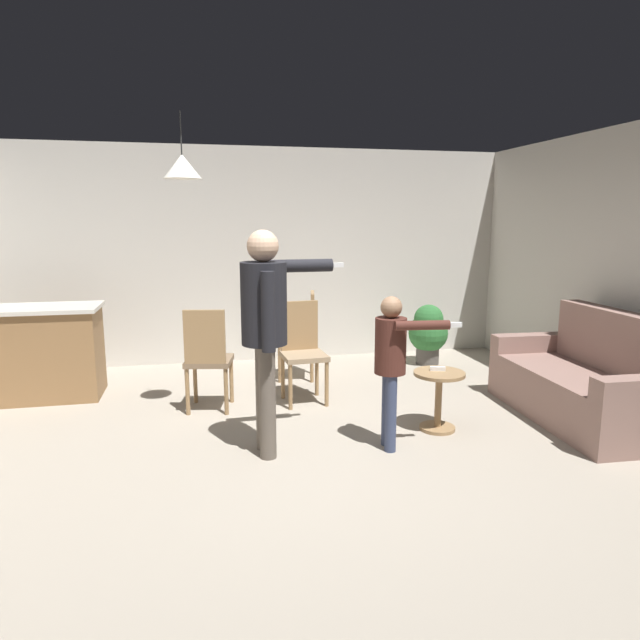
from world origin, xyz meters
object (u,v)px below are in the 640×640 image
spare_remote_on_table (438,369)px  couch_floral (584,384)px  kitchen_counter (37,353)px  potted_plant_corner (428,331)px  person_adult (266,318)px  dining_chair_by_counter (302,332)px  person_child (392,355)px  side_table_by_couch (439,393)px  dining_chair_near_wall (208,356)px  dining_chair_centre_back (302,348)px

spare_remote_on_table → couch_floral: bearing=-2.7°
kitchen_counter → potted_plant_corner: bearing=5.9°
person_adult → dining_chair_by_counter: 2.17m
person_child → couch_floral: bearing=104.4°
potted_plant_corner → kitchen_counter: bearing=-174.1°
side_table_by_couch → spare_remote_on_table: size_ratio=4.00×
person_adult → dining_chair_by_counter: person_adult is taller
side_table_by_couch → person_child: (-0.54, -0.29, 0.44)m
person_child → dining_chair_by_counter: size_ratio=1.23×
couch_floral → dining_chair_by_counter: same height
side_table_by_couch → potted_plant_corner: 2.29m
person_child → dining_chair_near_wall: 1.85m
side_table_by_couch → potted_plant_corner: bearing=69.2°
kitchen_counter → spare_remote_on_table: 3.98m
person_child → spare_remote_on_table: (0.54, 0.33, -0.23)m
dining_chair_centre_back → spare_remote_on_table: dining_chair_centre_back is taller
dining_chair_by_counter → dining_chair_centre_back: same height
potted_plant_corner → dining_chair_by_counter: bearing=-169.7°
person_child → dining_chair_centre_back: size_ratio=1.23×
side_table_by_couch → spare_remote_on_table: (0.00, 0.04, 0.21)m
dining_chair_centre_back → spare_remote_on_table: 1.42m
kitchen_counter → person_adult: bearing=-41.2°
dining_chair_near_wall → potted_plant_corner: (2.75, 1.23, -0.13)m
person_child → person_adult: bearing=-90.0°
kitchen_counter → person_child: bearing=-32.6°
dining_chair_by_counter → potted_plant_corner: dining_chair_by_counter is taller
dining_chair_by_counter → dining_chair_near_wall: bearing=141.7°
dining_chair_centre_back → kitchen_counter: bearing=-17.2°
kitchen_counter → dining_chair_near_wall: size_ratio=1.26×
person_child → side_table_by_couch: bearing=124.8°
couch_floral → person_child: size_ratio=1.50×
person_adult → dining_chair_centre_back: bearing=155.6°
person_adult → dining_chair_by_counter: size_ratio=1.73×
person_child → spare_remote_on_table: bearing=128.0°
kitchen_counter → dining_chair_centre_back: bearing=-13.6°
spare_remote_on_table → dining_chair_by_counter: bearing=115.5°
kitchen_counter → person_adult: size_ratio=0.73×
kitchen_counter → dining_chair_centre_back: size_ratio=1.26×
person_adult → dining_chair_near_wall: size_ratio=1.73×
potted_plant_corner → spare_remote_on_table: size_ratio=5.84×
person_child → dining_chair_by_counter: person_child is taller
dining_chair_by_counter → dining_chair_centre_back: size_ratio=1.00×
dining_chair_centre_back → dining_chair_near_wall: bearing=4.8°
spare_remote_on_table → dining_chair_centre_back: bearing=134.8°
kitchen_counter → side_table_by_couch: kitchen_counter is taller
dining_chair_by_counter → dining_chair_near_wall: same height
dining_chair_by_counter → side_table_by_couch: bearing=-143.9°
couch_floral → potted_plant_corner: 2.25m
side_table_by_couch → potted_plant_corner: size_ratio=0.68×
person_adult → spare_remote_on_table: 1.61m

